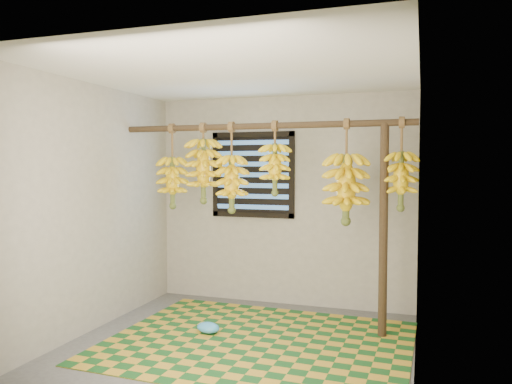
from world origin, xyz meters
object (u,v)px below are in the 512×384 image
at_px(banana_bunch_a, 173,182).
at_px(banana_bunch_e, 346,189).
at_px(woven_mat, 258,342).
at_px(banana_bunch_d, 275,169).
at_px(banana_bunch_f, 401,181).
at_px(support_post, 383,231).
at_px(banana_bunch_c, 232,183).
at_px(banana_bunch_b, 204,171).
at_px(plastic_bag, 208,328).

bearing_deg(banana_bunch_a, banana_bunch_e, -0.00).
xyz_separation_m(woven_mat, banana_bunch_d, (0.00, 0.52, 1.57)).
height_order(woven_mat, banana_bunch_f, banana_bunch_f).
bearing_deg(banana_bunch_f, woven_mat, -156.67).
bearing_deg(support_post, banana_bunch_e, -180.00).
bearing_deg(banana_bunch_c, banana_bunch_a, -180.00).
xyz_separation_m(banana_bunch_b, banana_bunch_f, (1.98, 0.00, -0.08)).
height_order(support_post, plastic_bag, support_post).
bearing_deg(banana_bunch_a, plastic_bag, -36.45).
bearing_deg(banana_bunch_e, plastic_bag, -160.18).
relative_size(woven_mat, banana_bunch_c, 2.91).
height_order(woven_mat, plastic_bag, plastic_bag).
relative_size(banana_bunch_e, banana_bunch_f, 1.16).
distance_m(woven_mat, plastic_bag, 0.54).
bearing_deg(woven_mat, banana_bunch_b, 145.91).
relative_size(banana_bunch_b, banana_bunch_d, 1.12).
relative_size(banana_bunch_a, banana_bunch_e, 0.90).
distance_m(woven_mat, banana_bunch_c, 1.58).
bearing_deg(banana_bunch_b, banana_bunch_f, 0.00).
height_order(support_post, banana_bunch_f, banana_bunch_f).
bearing_deg(plastic_bag, banana_bunch_b, 118.51).
height_order(woven_mat, banana_bunch_b, banana_bunch_b).
bearing_deg(banana_bunch_e, banana_bunch_b, 180.00).
bearing_deg(banana_bunch_e, banana_bunch_a, 180.00).
bearing_deg(woven_mat, banana_bunch_d, 89.54).
relative_size(plastic_bag, banana_bunch_f, 0.28).
bearing_deg(banana_bunch_e, woven_mat, -143.66).
bearing_deg(banana_bunch_a, woven_mat, -24.73).
relative_size(plastic_bag, banana_bunch_c, 0.26).
bearing_deg(plastic_bag, support_post, 15.69).
height_order(plastic_bag, banana_bunch_a, banana_bunch_a).
bearing_deg(banana_bunch_f, banana_bunch_b, 180.00).
bearing_deg(banana_bunch_d, support_post, 0.00).
bearing_deg(banana_bunch_e, banana_bunch_c, 180.00).
bearing_deg(support_post, woven_mat, -153.78).
bearing_deg(woven_mat, plastic_bag, 171.86).
distance_m(support_post, woven_mat, 1.54).
distance_m(plastic_bag, banana_bunch_f, 2.28).
relative_size(woven_mat, banana_bunch_b, 3.23).
bearing_deg(support_post, banana_bunch_a, 180.00).
bearing_deg(banana_bunch_f, banana_bunch_d, 180.00).
bearing_deg(plastic_bag, banana_bunch_d, 39.93).
height_order(banana_bunch_d, banana_bunch_f, same).
xyz_separation_m(banana_bunch_e, banana_bunch_f, (0.50, 0.00, 0.08)).
xyz_separation_m(banana_bunch_c, banana_bunch_d, (0.46, -0.00, 0.15)).
height_order(banana_bunch_a, banana_bunch_c, same).
height_order(banana_bunch_d, banana_bunch_e, same).
relative_size(banana_bunch_b, banana_bunch_e, 0.84).
relative_size(banana_bunch_a, banana_bunch_d, 1.21).
distance_m(banana_bunch_c, banana_bunch_f, 1.66).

